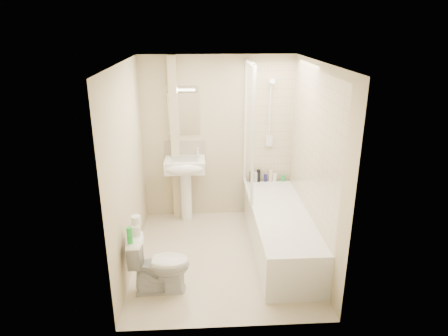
{
  "coord_description": "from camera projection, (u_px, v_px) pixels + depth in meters",
  "views": [
    {
      "loc": [
        -0.24,
        -4.38,
        2.8
      ],
      "look_at": [
        0.03,
        0.2,
        1.13
      ],
      "focal_mm": 32.0,
      "sensor_mm": 36.0,
      "label": 1
    }
  ],
  "objects": [
    {
      "name": "floor",
      "position": [
        223.0,
        257.0,
        5.08
      ],
      "size": [
        2.5,
        2.5,
        0.0
      ],
      "primitive_type": "plane",
      "color": "beige",
      "rests_on": "ground"
    },
    {
      "name": "wall_right",
      "position": [
        315.0,
        166.0,
        4.73
      ],
      "size": [
        0.02,
        2.5,
        2.4
      ],
      "primitive_type": "cube",
      "color": "beige",
      "rests_on": "ground"
    },
    {
      "name": "bottle_blue",
      "position": [
        265.0,
        178.0,
        6.0
      ],
      "size": [
        0.05,
        0.05,
        0.11
      ],
      "primitive_type": "cylinder",
      "color": "navy",
      "rests_on": "bathtub"
    },
    {
      "name": "pedestal_sink",
      "position": [
        185.0,
        172.0,
        5.74
      ],
      "size": [
        0.57,
        0.51,
        1.1
      ],
      "color": "white",
      "rests_on": "ground"
    },
    {
      "name": "green_bottle",
      "position": [
        130.0,
        235.0,
        4.08
      ],
      "size": [
        0.06,
        0.06,
        0.18
      ],
      "primitive_type": "cylinder",
      "color": "green",
      "rests_on": "toilet"
    },
    {
      "name": "toilet_roll_upper",
      "position": [
        136.0,
        220.0,
        4.26
      ],
      "size": [
        0.1,
        0.1,
        0.09
      ],
      "primitive_type": "cylinder",
      "color": "white",
      "rests_on": "toilet_roll_lower"
    },
    {
      "name": "bottle_white_a",
      "position": [
        256.0,
        177.0,
        5.98
      ],
      "size": [
        0.06,
        0.06,
        0.15
      ],
      "primitive_type": "cylinder",
      "color": "silver",
      "rests_on": "bathtub"
    },
    {
      "name": "strip_light",
      "position": [
        183.0,
        88.0,
        5.52
      ],
      "size": [
        0.42,
        0.07,
        0.07
      ],
      "primitive_type": "cube",
      "color": "silver",
      "rests_on": "wall_back"
    },
    {
      "name": "pipe_boxing",
      "position": [
        175.0,
        141.0,
        5.75
      ],
      "size": [
        0.12,
        0.12,
        2.4
      ],
      "primitive_type": "cube",
      "color": "beige",
      "rests_on": "ground"
    },
    {
      "name": "bathtub",
      "position": [
        280.0,
        231.0,
        5.13
      ],
      "size": [
        0.7,
        2.1,
        0.55
      ],
      "color": "white",
      "rests_on": "ground"
    },
    {
      "name": "ceiling",
      "position": [
        222.0,
        63.0,
        4.26
      ],
      "size": [
        2.2,
        2.5,
        0.02
      ],
      "primitive_type": "cube",
      "color": "white",
      "rests_on": "wall_back"
    },
    {
      "name": "toilet",
      "position": [
        160.0,
        264.0,
        4.34
      ],
      "size": [
        0.4,
        0.67,
        0.66
      ],
      "primitive_type": "imported",
      "rotation": [
        0.0,
        0.0,
        1.6
      ],
      "color": "white",
      "rests_on": "ground"
    },
    {
      "name": "bottle_black_a",
      "position": [
        251.0,
        177.0,
        5.98
      ],
      "size": [
        0.07,
        0.07,
        0.15
      ],
      "primitive_type": "cylinder",
      "color": "black",
      "rests_on": "bathtub"
    },
    {
      "name": "wall_left",
      "position": [
        128.0,
        170.0,
        4.61
      ],
      "size": [
        0.02,
        2.5,
        2.4
      ],
      "primitive_type": "cube",
      "color": "beige",
      "rests_on": "ground"
    },
    {
      "name": "shower_screen",
      "position": [
        249.0,
        130.0,
        5.35
      ],
      "size": [
        0.04,
        0.92,
        1.8
      ],
      "color": "white",
      "rests_on": "bathtub"
    },
    {
      "name": "bottle_black_b",
      "position": [
        259.0,
        176.0,
        5.98
      ],
      "size": [
        0.06,
        0.06,
        0.19
      ],
      "primitive_type": "cylinder",
      "color": "black",
      "rests_on": "bathtub"
    },
    {
      "name": "tile_back",
      "position": [
        269.0,
        123.0,
        5.79
      ],
      "size": [
        0.7,
        0.01,
        1.75
      ],
      "primitive_type": "cube",
      "color": "beige",
      "rests_on": "wall_back"
    },
    {
      "name": "splashback",
      "position": [
        185.0,
        151.0,
        5.86
      ],
      "size": [
        0.6,
        0.02,
        0.3
      ],
      "primitive_type": "cube",
      "color": "beige",
      "rests_on": "wall_back"
    },
    {
      "name": "shower_fixture",
      "position": [
        270.0,
        116.0,
        5.71
      ],
      "size": [
        0.1,
        0.16,
        0.99
      ],
      "color": "white",
      "rests_on": "wall_back"
    },
    {
      "name": "wall_back",
      "position": [
        218.0,
        139.0,
        5.84
      ],
      "size": [
        2.2,
        0.02,
        2.4
      ],
      "primitive_type": "cube",
      "color": "beige",
      "rests_on": "ground"
    },
    {
      "name": "mirror",
      "position": [
        184.0,
        114.0,
        5.67
      ],
      "size": [
        0.46,
        0.01,
        0.6
      ],
      "primitive_type": "cube",
      "color": "white",
      "rests_on": "wall_back"
    },
    {
      "name": "bottle_green",
      "position": [
        283.0,
        178.0,
        6.02
      ],
      "size": [
        0.06,
        0.06,
        0.09
      ],
      "primitive_type": "cylinder",
      "color": "green",
      "rests_on": "bathtub"
    },
    {
      "name": "toilet_roll_lower",
      "position": [
        136.0,
        230.0,
        4.26
      ],
      "size": [
        0.1,
        0.1,
        0.11
      ],
      "primitive_type": "cylinder",
      "color": "white",
      "rests_on": "toilet"
    },
    {
      "name": "bottle_white_b",
      "position": [
        275.0,
        177.0,
        6.0
      ],
      "size": [
        0.06,
        0.06,
        0.12
      ],
      "primitive_type": "cylinder",
      "color": "white",
      "rests_on": "bathtub"
    },
    {
      "name": "bottle_cream",
      "position": [
        271.0,
        176.0,
        5.99
      ],
      "size": [
        0.05,
        0.05,
        0.18
      ],
      "primitive_type": "cylinder",
      "color": "beige",
      "rests_on": "bathtub"
    },
    {
      "name": "tile_right",
      "position": [
        313.0,
        145.0,
        4.76
      ],
      "size": [
        0.01,
        2.1,
        1.75
      ],
      "primitive_type": "cube",
      "color": "beige",
      "rests_on": "wall_right"
    }
  ]
}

